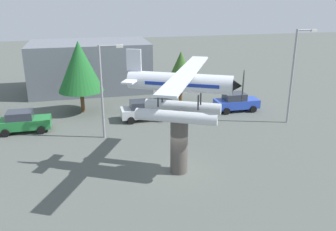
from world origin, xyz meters
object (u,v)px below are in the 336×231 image
Objects in this scene: car_mid_silver at (144,110)px; car_far_blue at (236,102)px; display_pedestal at (179,145)px; storefront_building at (90,66)px; car_near_green at (23,121)px; floatplane_monument at (182,90)px; tree_center_back at (181,67)px; streetlight_secondary at (295,70)px; tree_east at (80,66)px; streetlight_primary at (104,85)px.

car_mid_silver and car_far_blue have the same top height.
car_mid_silver is at bearing 92.85° from display_pedestal.
car_near_green is at bearing -115.36° from storefront_building.
storefront_building reaches higher than car_far_blue.
floatplane_monument reaches higher than tree_center_back.
car_near_green is 0.52× the size of streetlight_secondary.
storefront_building is at bearing 139.88° from tree_center_back.
floatplane_monument is at bearing -150.38° from streetlight_secondary.
display_pedestal is 15.06m from tree_east.
display_pedestal is 15.27m from tree_center_back.
display_pedestal is 0.51× the size of streetlight_primary.
car_mid_silver is 6.95m from tree_center_back.
car_near_green is 7.86m from streetlight_primary.
floatplane_monument is 1.45× the size of tree_east.
floatplane_monument reaches higher than tree_east.
car_near_green is 22.88m from streetlight_secondary.
car_far_blue is (19.10, 1.08, 0.00)m from car_near_green.
tree_east is 9.96m from tree_center_back.
tree_center_back is (-4.44, 3.92, 2.79)m from car_far_blue.
streetlight_primary is (-4.16, 6.88, -1.12)m from floatplane_monument.
floatplane_monument is at bearing -26.94° from display_pedestal.
tree_east reaches higher than car_far_blue.
storefront_building is 1.97× the size of tree_east.
tree_center_back is (-7.70, 8.02, -0.99)m from streetlight_secondary.
streetlight_primary is 1.37× the size of tree_center_back.
floatplane_monument is at bearing -105.15° from tree_center_back.
tree_center_back is at bearing 101.78° from floatplane_monument.
car_far_blue is at bearing -41.47° from tree_center_back.
car_mid_silver is 5.93m from streetlight_primary.
storefront_building is at bearing 139.42° from car_far_blue.
tree_east is (-1.76, 6.84, 0.15)m from streetlight_primary.
streetlight_primary is at bearing -75.58° from tree_east.
floatplane_monument is 15.09m from car_near_green.
car_far_blue is 0.79× the size of tree_center_back.
streetlight_secondary is 18.97m from tree_east.
tree_center_back reaches higher than car_near_green.
display_pedestal reaches higher than car_mid_silver.
display_pedestal is at bearing -180.00° from floatplane_monument.
tree_center_back is (8.79, -7.40, 0.91)m from storefront_building.
car_far_blue is at bearing 128.57° from streetlight_secondary.
car_far_blue is at bearing -11.79° from tree_east.
car_far_blue is at bearing 78.86° from floatplane_monument.
tree_center_back is (4.09, 14.60, 1.82)m from display_pedestal.
car_mid_silver is 0.52× the size of streetlight_secondary.
car_near_green is 7.19m from tree_east.
display_pedestal is 0.28× the size of storefront_building.
tree_east reaches higher than display_pedestal.
car_near_green is at bearing 164.85° from floatplane_monument.
tree_center_back is at bearing 74.36° from display_pedestal.
car_mid_silver is (10.07, 0.58, 0.00)m from car_near_green.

